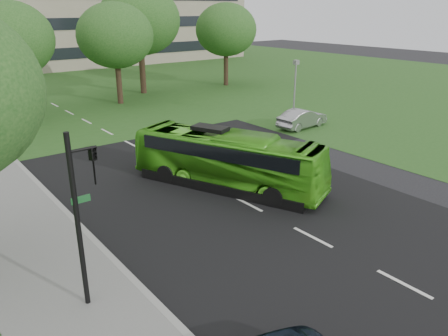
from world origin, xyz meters
The scene contains 10 objects.
ground centered at (0.00, 0.00, 0.00)m, with size 160.00×160.00×0.00m, color black.
street_surfaces centered at (-0.38, 22.75, 0.03)m, with size 120.00×120.00×0.15m.
tree_park_b centered at (-3.76, 27.03, 6.29)m, with size 7.11×7.11×9.33m.
tree_park_c centered at (5.28, 26.86, 6.25)m, with size 6.94×6.94×9.22m.
tree_park_d centered at (9.60, 30.32, 7.45)m, with size 8.32×8.32×11.01m.
tree_park_e centered at (19.69, 28.84, 6.28)m, with size 6.93×6.93×9.24m.
bus centered at (0.66, 4.37, 1.42)m, with size 2.38×10.19×2.84m, color #4EBC21.
sedan centered at (12.35, 10.00, 0.72)m, with size 1.52×4.37×1.44m, color #9B9C9F.
traffic_light centered at (-8.58, -0.63, 3.28)m, with size 0.91×0.28×5.58m.
camera_pole centered at (13.48, 12.00, 3.11)m, with size 0.40×0.34×4.82m.
Camera 1 is at (-12.29, -12.04, 8.69)m, focal length 35.00 mm.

